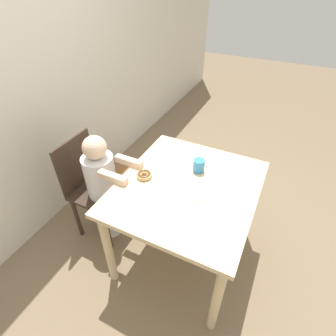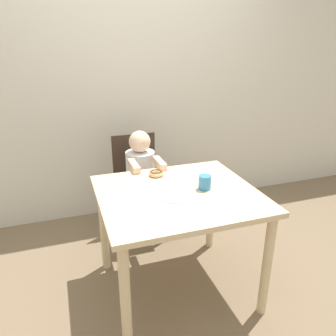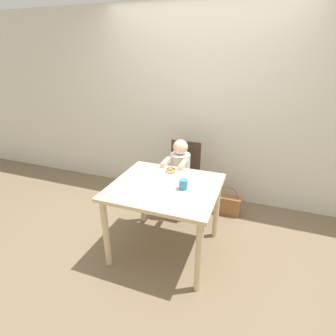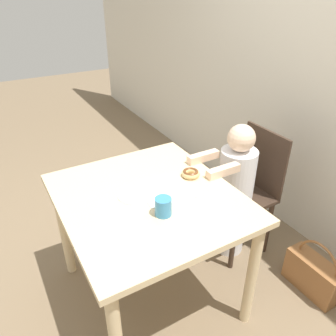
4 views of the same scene
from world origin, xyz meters
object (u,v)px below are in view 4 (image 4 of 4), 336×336
Objects in this scene: donut at (191,173)px; handbag at (313,274)px; chair at (247,191)px; cup at (163,207)px; child_figure at (234,192)px.

donut is 0.28× the size of handbag.
chair is 9.65× the size of cup.
cup is (0.26, -0.70, 0.30)m from child_figure.
cup reaches higher than handbag.
chair reaches higher than handbag.
chair is 0.59m from donut.
donut is (0.02, -0.38, 0.28)m from child_figure.
donut reaches higher than handbag.
chair reaches higher than donut.
chair is at bearing 90.00° from child_figure.
cup is at bearing -69.86° from child_figure.
cup is (0.26, -0.81, 0.33)m from chair.
chair reaches higher than cup.
handbag is (0.57, 0.11, -0.34)m from chair.
donut is at bearing 126.68° from cup.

